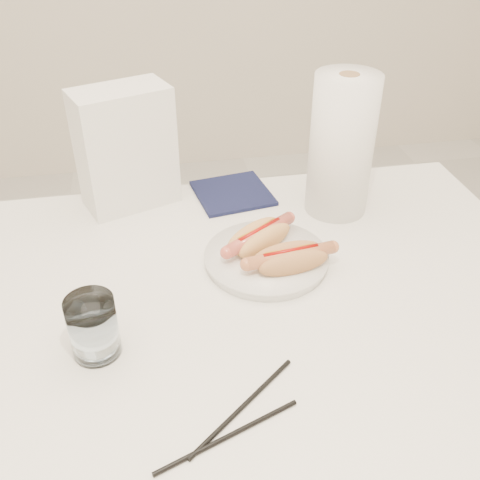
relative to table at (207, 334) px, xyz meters
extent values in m
cube|color=white|center=(0.00, 0.00, 0.04)|extent=(1.20, 0.80, 0.04)
cylinder|color=silver|center=(0.54, 0.34, -0.34)|extent=(0.04, 0.04, 0.71)
cylinder|color=white|center=(0.12, 0.09, 0.07)|extent=(0.21, 0.21, 0.02)
ellipsoid|color=#EBA85E|center=(0.12, 0.11, 0.10)|extent=(0.12, 0.09, 0.04)
ellipsoid|color=#EBA85E|center=(0.10, 0.13, 0.10)|extent=(0.12, 0.09, 0.04)
ellipsoid|color=#EBA85E|center=(0.11, 0.12, 0.09)|extent=(0.12, 0.10, 0.02)
cylinder|color=#D05B49|center=(0.11, 0.12, 0.10)|extent=(0.14, 0.10, 0.02)
cylinder|color=#990A05|center=(0.11, 0.12, 0.11)|extent=(0.09, 0.06, 0.01)
ellipsoid|color=tan|center=(0.15, 0.04, 0.10)|extent=(0.13, 0.05, 0.04)
ellipsoid|color=tan|center=(0.15, 0.06, 0.10)|extent=(0.13, 0.05, 0.04)
ellipsoid|color=tan|center=(0.15, 0.05, 0.09)|extent=(0.12, 0.06, 0.02)
cylinder|color=#C97447|center=(0.15, 0.05, 0.10)|extent=(0.15, 0.04, 0.02)
cylinder|color=#990A05|center=(0.15, 0.05, 0.11)|extent=(0.10, 0.02, 0.01)
cylinder|color=white|center=(-0.17, -0.07, 0.11)|extent=(0.07, 0.07, 0.09)
cylinder|color=black|center=(0.02, -0.20, 0.06)|extent=(0.16, 0.13, 0.01)
cylinder|color=black|center=(-0.01, -0.24, 0.06)|extent=(0.19, 0.08, 0.01)
cube|color=white|center=(-0.11, 0.35, 0.18)|extent=(0.20, 0.15, 0.24)
cube|color=#111535|center=(0.10, 0.34, 0.06)|extent=(0.17, 0.17, 0.01)
cylinder|color=white|center=(0.30, 0.25, 0.20)|extent=(0.13, 0.13, 0.27)
camera|label=1|loc=(-0.07, -0.66, 0.64)|focal=41.48mm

